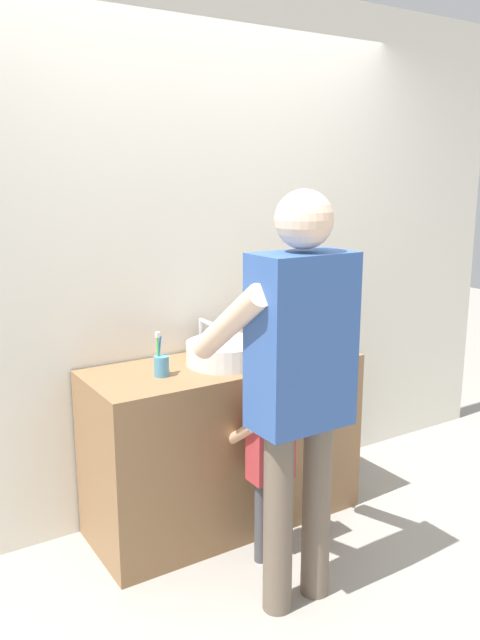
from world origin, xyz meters
name	(u,v)px	position (x,y,z in m)	size (l,w,h in m)	color
ground_plane	(257,546)	(0.00, 0.00, 0.00)	(14.00, 14.00, 0.00)	#9E998E
back_wall	(192,255)	(0.00, 0.62, 1.35)	(4.40, 0.08, 2.70)	silver
vanity_cabinet	(224,443)	(0.00, 0.30, 0.43)	(1.37, 0.54, 0.85)	olive
sink_basin	(226,352)	(0.00, 0.28, 0.91)	(0.39, 0.39, 0.11)	silver
faucet	(203,337)	(0.00, 0.51, 0.93)	(0.18, 0.14, 0.18)	#B7BABF
toothbrush_cup	(161,365)	(-0.35, 0.27, 0.90)	(0.07, 0.07, 0.21)	#4C8EB2
soap_bottle	(288,339)	(0.39, 0.30, 0.92)	(0.06, 0.06, 0.17)	gold
child_toddler	(270,453)	(0.00, -0.10, 0.52)	(0.27, 0.27, 0.88)	#47474C
adult_parent	(298,367)	(-0.08, -0.41, 1.02)	(0.53, 0.56, 1.71)	#6B5B4C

